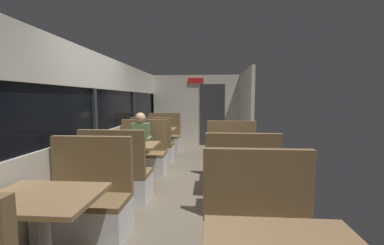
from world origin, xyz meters
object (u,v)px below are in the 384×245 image
(bench_front_aisle_facing_entry, at_px, (260,245))
(bench_rear_aisle_facing_end, at_px, (240,188))
(dining_table_near_window, at_px, (43,207))
(dining_table_mid_window, at_px, (132,150))
(bench_mid_window_facing_entry, at_px, (143,158))
(bench_far_window_facing_end, at_px, (153,149))
(bench_near_window_facing_entry, at_px, (87,207))
(bench_far_window_facing_entry, at_px, (164,139))
(coffee_cup_primary, at_px, (137,143))
(seated_passenger, at_px, (142,148))
(coffee_cup_secondary, at_px, (230,144))
(dining_table_rear_aisle, at_px, (236,154))
(bench_rear_aisle_facing_entry, at_px, (232,162))
(bench_mid_window_facing_end, at_px, (117,180))
(dining_table_far_window, at_px, (159,132))

(bench_front_aisle_facing_entry, xyz_separation_m, bench_rear_aisle_facing_end, (0.00, 1.32, 0.00))
(bench_front_aisle_facing_entry, height_order, bench_rear_aisle_facing_end, same)
(dining_table_near_window, xyz_separation_m, dining_table_mid_window, (0.00, 2.32, 0.00))
(bench_mid_window_facing_entry, xyz_separation_m, bench_far_window_facing_end, (0.00, 0.92, 0.00))
(bench_near_window_facing_entry, xyz_separation_m, bench_front_aisle_facing_entry, (1.79, -0.60, 0.00))
(bench_far_window_facing_entry, bearing_deg, bench_mid_window_facing_entry, -90.00)
(bench_mid_window_facing_entry, xyz_separation_m, coffee_cup_primary, (0.14, -0.86, 0.46))
(bench_far_window_facing_end, relative_size, seated_passenger, 0.87)
(bench_mid_window_facing_entry, bearing_deg, coffee_cup_secondary, -26.15)
(coffee_cup_primary, bearing_deg, bench_front_aisle_facing_entry, -51.38)
(dining_table_rear_aisle, distance_m, seated_passenger, 1.97)
(bench_near_window_facing_entry, relative_size, bench_rear_aisle_facing_entry, 1.00)
(bench_mid_window_facing_end, height_order, coffee_cup_primary, bench_mid_window_facing_end)
(dining_table_rear_aisle, bearing_deg, bench_rear_aisle_facing_entry, 90.00)
(bench_far_window_facing_entry, relative_size, coffee_cup_secondary, 12.22)
(bench_near_window_facing_entry, xyz_separation_m, bench_mid_window_facing_end, (0.00, 0.92, 0.00))
(seated_passenger, bearing_deg, coffee_cup_primary, -79.66)
(bench_near_window_facing_entry, relative_size, bench_front_aisle_facing_entry, 1.00)
(dining_table_mid_window, height_order, bench_far_window_facing_entry, bench_far_window_facing_entry)
(bench_rear_aisle_facing_entry, bearing_deg, dining_table_far_window, 134.55)
(bench_mid_window_facing_entry, bearing_deg, seated_passenger, -90.00)
(bench_front_aisle_facing_entry, bearing_deg, dining_table_rear_aisle, 90.00)
(dining_table_far_window, relative_size, dining_table_rear_aisle, 1.00)
(dining_table_rear_aisle, xyz_separation_m, coffee_cup_secondary, (-0.09, 0.06, 0.15))
(bench_far_window_facing_end, height_order, dining_table_rear_aisle, bench_far_window_facing_end)
(coffee_cup_secondary, bearing_deg, bench_rear_aisle_facing_end, -83.57)
(dining_table_near_window, relative_size, bench_front_aisle_facing_entry, 0.82)
(dining_table_far_window, relative_size, coffee_cup_primary, 10.00)
(bench_far_window_facing_end, bearing_deg, coffee_cup_secondary, -45.85)
(bench_far_window_facing_end, xyz_separation_m, bench_rear_aisle_facing_end, (1.79, -2.52, 0.00))
(bench_mid_window_facing_entry, distance_m, bench_rear_aisle_facing_entry, 1.80)
(bench_far_window_facing_end, height_order, bench_far_window_facing_entry, same)
(dining_table_far_window, height_order, bench_far_window_facing_entry, bench_far_window_facing_entry)
(dining_table_near_window, xyz_separation_m, bench_near_window_facing_entry, (0.00, 0.70, -0.31))
(bench_far_window_facing_end, height_order, bench_rear_aisle_facing_entry, same)
(bench_near_window_facing_entry, xyz_separation_m, bench_far_window_facing_end, (0.00, 3.24, 0.00))
(dining_table_rear_aisle, height_order, coffee_cup_secondary, coffee_cup_secondary)
(bench_front_aisle_facing_entry, bearing_deg, bench_mid_window_facing_end, 139.68)
(bench_far_window_facing_entry, bearing_deg, dining_table_far_window, -90.00)
(seated_passenger, bearing_deg, bench_mid_window_facing_end, -90.00)
(dining_table_mid_window, distance_m, dining_table_rear_aisle, 1.80)
(dining_table_near_window, xyz_separation_m, bench_mid_window_facing_entry, (0.00, 3.02, -0.31))
(bench_far_window_facing_entry, distance_m, coffee_cup_secondary, 3.61)
(bench_front_aisle_facing_entry, distance_m, coffee_cup_secondary, 2.13)
(dining_table_rear_aisle, bearing_deg, bench_near_window_facing_entry, -141.61)
(bench_near_window_facing_entry, height_order, dining_table_mid_window, bench_near_window_facing_entry)
(dining_table_near_window, bearing_deg, coffee_cup_primary, 86.21)
(bench_near_window_facing_entry, relative_size, coffee_cup_primary, 12.22)
(bench_far_window_facing_entry, height_order, coffee_cup_secondary, bench_far_window_facing_entry)
(dining_table_mid_window, xyz_separation_m, bench_far_window_facing_entry, (0.00, 3.02, -0.31))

